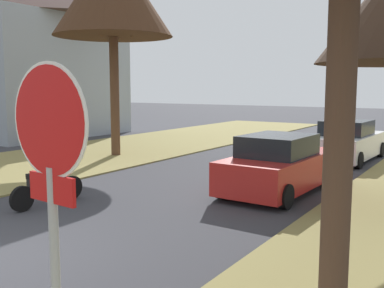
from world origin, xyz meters
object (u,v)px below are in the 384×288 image
(parked_sedan_red, at_px, (280,165))
(parked_sedan_white, at_px, (347,142))
(parked_motorcycle, at_px, (47,186))
(stop_sign_near, at_px, (52,182))

(parked_sedan_red, distance_m, parked_sedan_white, 6.43)
(parked_motorcycle, bearing_deg, stop_sign_near, -38.94)
(parked_sedan_white, bearing_deg, stop_sign_near, -83.19)
(stop_sign_near, distance_m, parked_motorcycle, 8.23)
(stop_sign_near, distance_m, parked_sedan_red, 9.82)
(parked_sedan_red, xyz_separation_m, parked_motorcycle, (-4.16, -4.42, -0.24))
(stop_sign_near, xyz_separation_m, parked_motorcycle, (-6.26, 5.06, -1.72))
(parked_sedan_red, height_order, parked_motorcycle, parked_sedan_red)
(parked_sedan_white, distance_m, parked_motorcycle, 11.69)
(stop_sign_near, bearing_deg, parked_sedan_red, 102.47)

